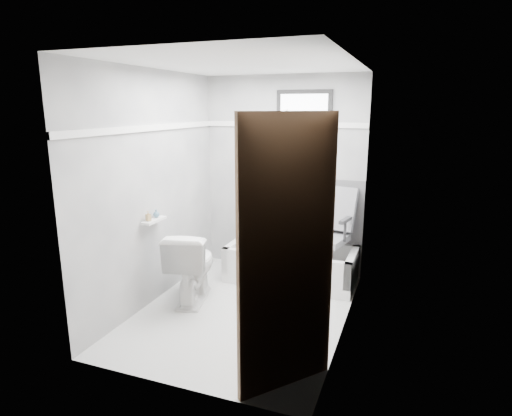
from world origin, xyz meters
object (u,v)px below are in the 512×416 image
at_px(door, 313,278).
at_px(soap_bottle_b, 156,213).
at_px(bathtub, 291,264).
at_px(soap_bottle_a, 148,216).
at_px(office_chair, 324,232).
at_px(toilet, 192,265).

distance_m(door, soap_bottle_b, 2.27).
relative_size(bathtub, soap_bottle_a, 15.32).
height_order(office_chair, soap_bottle_a, office_chair).
height_order(office_chair, door, door).
height_order(door, soap_bottle_a, door).
relative_size(bathtub, soap_bottle_b, 17.96).
bearing_deg(door, soap_bottle_a, 150.81).
xyz_separation_m(bathtub, office_chair, (0.36, 0.05, 0.41)).
bearing_deg(soap_bottle_b, soap_bottle_a, -90.00).
height_order(door, soap_bottle_b, door).
distance_m(toilet, soap_bottle_a, 0.72).
bearing_deg(soap_bottle_b, toilet, 22.53).
bearing_deg(toilet, office_chair, -156.94).
bearing_deg(toilet, soap_bottle_a, 26.49).
distance_m(bathtub, door, 2.46).
bearing_deg(door, toilet, 139.94).
height_order(soap_bottle_a, soap_bottle_b, soap_bottle_a).
bearing_deg(office_chair, toilet, -130.69).
xyz_separation_m(bathtub, soap_bottle_a, (-1.17, -1.14, 0.76)).
relative_size(bathtub, toilet, 1.92).
bearing_deg(toilet, soap_bottle_b, 8.58).
height_order(bathtub, soap_bottle_b, soap_bottle_b).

